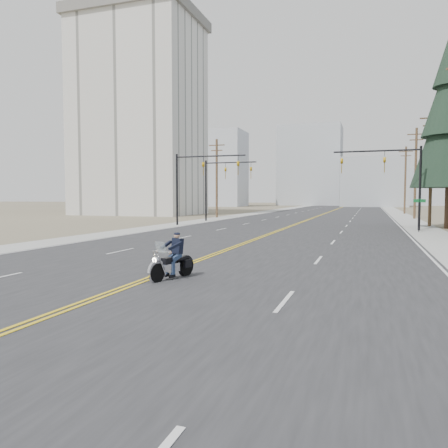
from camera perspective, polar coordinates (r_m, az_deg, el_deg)
name	(u,v)px	position (r m, az deg, el deg)	size (l,w,h in m)	color
ground_plane	(22,326)	(10.67, -24.84, -12.04)	(400.00, 400.00, 0.00)	#776D56
road	(327,213)	(77.82, 13.28, 1.41)	(20.00, 200.00, 0.01)	#303033
sidewalk_left	(262,212)	(79.69, 5.01, 1.54)	(3.00, 200.00, 0.01)	#A5A5A0
sidewalk_right	(398,214)	(77.61, 21.76, 1.25)	(3.00, 200.00, 0.01)	#A5A5A0
traffic_mast_left	(196,175)	(42.65, -3.69, 6.42)	(7.10, 0.26, 7.00)	black
traffic_mast_right	(394,171)	(39.54, 21.34, 6.41)	(7.10, 0.26, 7.00)	black
traffic_mast_far	(220,179)	(50.24, -0.57, 5.92)	(6.10, 0.26, 7.00)	black
street_sign	(419,210)	(37.63, 24.15, 1.72)	(0.90, 0.06, 2.62)	black
utility_pole_c	(431,166)	(45.85, 25.43, 6.88)	(2.20, 0.30, 11.00)	brown
utility_pole_d	(416,172)	(60.76, 23.74, 6.26)	(2.20, 0.30, 11.50)	brown
utility_pole_e	(405,179)	(77.68, 22.60, 5.45)	(2.20, 0.30, 11.00)	brown
utility_pole_left	(217,177)	(58.87, -0.96, 6.17)	(2.20, 0.30, 10.50)	brown
apartment_block	(140,120)	(72.67, -10.96, 13.16)	(18.00, 14.00, 30.00)	silver
haze_bldg_a	(221,169)	(129.74, -0.45, 7.19)	(14.00, 12.00, 22.00)	#B7BCC6
haze_bldg_b	(374,182)	(132.51, 18.98, 5.19)	(18.00, 14.00, 14.00)	#ADB2B7
haze_bldg_d	(310,166)	(149.02, 11.21, 7.43)	(20.00, 15.00, 26.00)	#ADB2B7
haze_bldg_e	(428,187)	(158.48, 25.09, 4.39)	(14.00, 14.00, 12.00)	#B7BCC6
haze_bldg_f	(193,181)	(148.92, -4.05, 5.56)	(12.00, 12.00, 16.00)	#ADB2B7
motorcyclist	(172,256)	(14.99, -6.85, -4.18)	(0.88, 2.04, 1.59)	black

